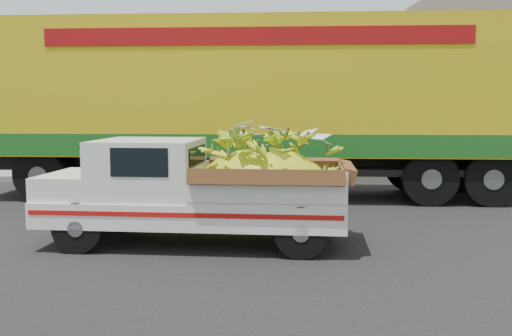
{
  "coord_description": "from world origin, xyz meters",
  "views": [
    {
      "loc": [
        0.84,
        -8.43,
        1.99
      ],
      "look_at": [
        0.82,
        0.18,
        1.05
      ],
      "focal_mm": 40.0,
      "sensor_mm": 36.0,
      "label": 1
    }
  ],
  "objects": [
    {
      "name": "pickup_truck",
      "position": [
        0.26,
        -0.35,
        0.81
      ],
      "size": [
        4.44,
        1.97,
        1.51
      ],
      "rotation": [
        0.0,
        0.0,
        -0.1
      ],
      "color": "black",
      "rests_on": "ground"
    },
    {
      "name": "building_left",
      "position": [
        -8.0,
        14.55,
        2.5
      ],
      "size": [
        18.0,
        6.0,
        5.0
      ],
      "primitive_type": "cube",
      "color": "gray",
      "rests_on": "ground"
    },
    {
      "name": "curb",
      "position": [
        0.0,
        6.55,
        0.07
      ],
      "size": [
        60.0,
        0.25,
        0.15
      ],
      "primitive_type": "cube",
      "color": "gray",
      "rests_on": "ground"
    },
    {
      "name": "sidewalk",
      "position": [
        0.0,
        8.65,
        0.07
      ],
      "size": [
        60.0,
        4.0,
        0.14
      ],
      "primitive_type": "cube",
      "color": "gray",
      "rests_on": "ground"
    },
    {
      "name": "ground",
      "position": [
        0.0,
        0.0,
        0.0
      ],
      "size": [
        100.0,
        100.0,
        0.0
      ],
      "primitive_type": "plane",
      "color": "black",
      "rests_on": "ground"
    },
    {
      "name": "semi_trailer",
      "position": [
        0.89,
        4.1,
        2.12
      ],
      "size": [
        12.04,
        3.23,
        3.8
      ],
      "rotation": [
        0.0,
        0.0,
        -0.06
      ],
      "color": "black",
      "rests_on": "ground"
    }
  ]
}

